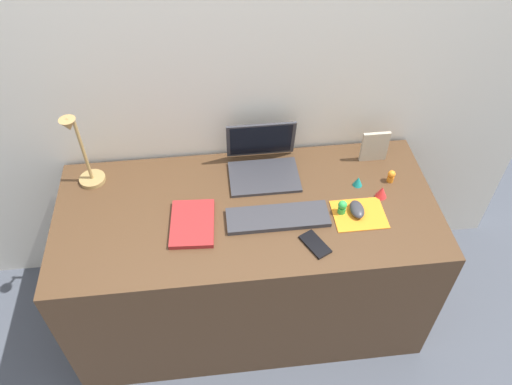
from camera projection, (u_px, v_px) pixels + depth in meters
ground_plane at (249, 305)px, 2.58m from camera, size 6.00×6.00×0.00m
back_wall at (239, 144)px, 2.31m from camera, size 2.77×0.05×1.51m
desk at (248, 262)px, 2.31m from camera, size 1.57×0.70×0.74m
laptop at (263, 160)px, 2.17m from camera, size 0.30×0.26×0.21m
keyboard at (278, 217)px, 2.00m from camera, size 0.41×0.13×0.02m
mousepad at (359, 214)px, 2.02m from camera, size 0.21×0.17×0.00m
mouse at (357, 209)px, 2.02m from camera, size 0.06×0.10×0.03m
cell_phone at (315, 244)px, 1.91m from camera, size 0.12×0.14×0.01m
desk_lamp at (82, 153)px, 2.01m from camera, size 0.11×0.15×0.39m
notebook_pad at (192, 224)px, 1.98m from camera, size 0.19×0.25×0.02m
picture_frame at (375, 147)px, 2.20m from camera, size 0.12×0.02×0.15m
toy_figurine_orange at (391, 176)px, 2.14m from camera, size 0.03×0.03×0.06m
toy_figurine_red at (382, 192)px, 2.08m from camera, size 0.05×0.05×0.05m
toy_figurine_green at (342, 207)px, 2.01m from camera, size 0.04×0.04×0.07m
toy_figurine_teal at (358, 181)px, 2.13m from camera, size 0.04×0.04×0.05m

